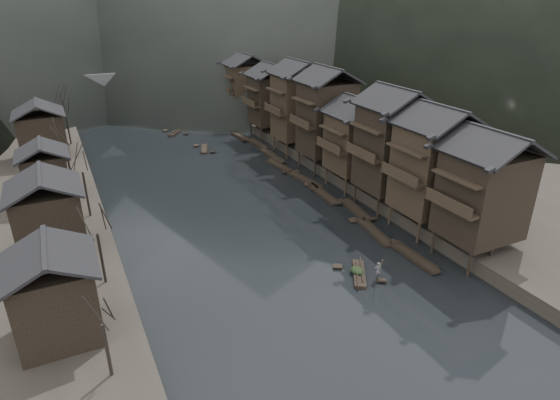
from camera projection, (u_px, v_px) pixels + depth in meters
water at (284, 259)px, 47.11m from camera, size 300.00×300.00×0.00m
right_bank at (352, 121)px, 93.59m from camera, size 40.00×200.00×1.80m
stilt_houses at (333, 113)px, 66.14m from camera, size 9.00×67.60×15.34m
left_houses at (44, 174)px, 53.12m from camera, size 8.10×53.20×8.73m
bare_trees at (71, 143)px, 60.47m from camera, size 3.83×71.95×7.67m
moored_sampans at (284, 166)px, 71.59m from camera, size 3.48×66.68×0.47m
midriver_boats at (189, 140)px, 84.26m from camera, size 5.08×17.48×0.44m
stone_bridge at (141, 87)px, 104.14m from camera, size 40.00×6.00×9.00m
hero_sampan at (359, 273)px, 44.27m from camera, size 3.43×4.81×0.44m
cargo_heap at (357, 267)px, 44.15m from camera, size 1.13×1.47×0.68m
boatman at (378, 268)px, 42.93m from camera, size 0.78×0.66×1.80m
bamboo_pole at (382, 242)px, 41.92m from camera, size 1.63×2.49×3.58m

